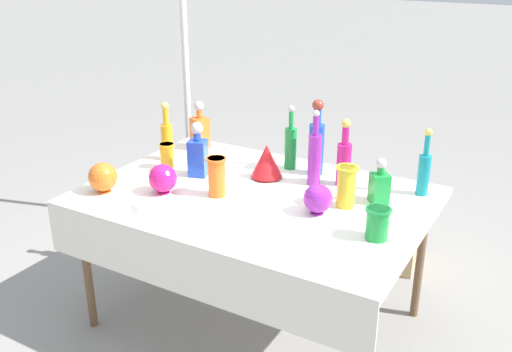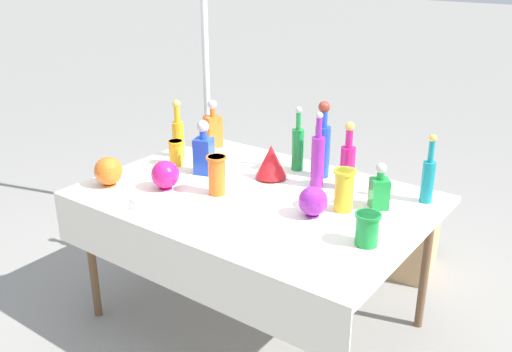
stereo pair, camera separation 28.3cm
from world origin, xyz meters
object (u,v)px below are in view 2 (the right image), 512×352
at_px(round_bowl_1, 313,201).
at_px(fluted_vase_0, 271,161).
at_px(square_decanter_1, 379,190).
at_px(cardboard_box_behind_right, 390,241).
at_px(tall_bottle_0, 322,145).
at_px(round_bowl_2, 109,171).
at_px(square_decanter_0, 204,151).
at_px(slender_vase_2, 344,189).
at_px(tall_bottle_4, 298,147).
at_px(square_decanter_2, 213,128).
at_px(tall_bottle_5, 348,163).
at_px(canopy_pole, 207,87).
at_px(slender_vase_3, 367,228).
at_px(tall_bottle_1, 178,134).
at_px(cardboard_box_behind_left, 291,212).
at_px(tall_bottle_2, 318,158).
at_px(slender_vase_1, 176,152).
at_px(slender_vase_0, 217,174).
at_px(tall_bottle_3, 428,177).
at_px(round_bowl_0, 165,175).

bearing_deg(round_bowl_1, fluted_vase_0, 147.42).
height_order(square_decanter_1, cardboard_box_behind_right, square_decanter_1).
height_order(tall_bottle_0, round_bowl_2, tall_bottle_0).
bearing_deg(square_decanter_0, slender_vase_2, 1.76).
distance_m(tall_bottle_4, square_decanter_2, 0.64).
xyz_separation_m(tall_bottle_5, canopy_pole, (-1.34, 0.46, 0.12)).
distance_m(slender_vase_2, slender_vase_3, 0.34).
xyz_separation_m(tall_bottle_1, cardboard_box_behind_left, (0.32, 0.76, -0.71)).
xyz_separation_m(tall_bottle_2, cardboard_box_behind_right, (0.15, 0.73, -0.75)).
bearing_deg(slender_vase_2, slender_vase_1, -178.67).
bearing_deg(slender_vase_0, fluted_vase_0, 73.13).
distance_m(cardboard_box_behind_left, canopy_pole, 1.05).
distance_m(tall_bottle_0, slender_vase_0, 0.60).
distance_m(slender_vase_0, cardboard_box_behind_right, 1.41).
relative_size(square_decanter_1, round_bowl_2, 1.47).
height_order(slender_vase_1, fluted_vase_0, fluted_vase_0).
bearing_deg(square_decanter_1, tall_bottle_1, -178.51).
bearing_deg(slender_vase_1, round_bowl_2, -99.56).
height_order(tall_bottle_2, tall_bottle_3, tall_bottle_2).
bearing_deg(slender_vase_1, slender_vase_0, -21.50).
bearing_deg(canopy_pole, cardboard_box_behind_right, 8.53).
bearing_deg(cardboard_box_behind_right, slender_vase_0, -114.27).
xyz_separation_m(slender_vase_1, round_bowl_2, (-0.07, -0.43, 0.00)).
bearing_deg(tall_bottle_4, tall_bottle_3, 0.40).
xyz_separation_m(square_decanter_0, round_bowl_0, (-0.02, -0.28, -0.05)).
xyz_separation_m(slender_vase_3, cardboard_box_behind_right, (-0.34, 1.15, -0.67)).
bearing_deg(slender_vase_2, round_bowl_2, -158.18).
distance_m(tall_bottle_2, cardboard_box_behind_right, 1.06).
relative_size(tall_bottle_0, tall_bottle_4, 1.16).
bearing_deg(round_bowl_2, tall_bottle_1, 91.71).
relative_size(square_decanter_0, square_decanter_2, 1.01).
bearing_deg(round_bowl_2, round_bowl_1, 16.61).
height_order(tall_bottle_1, tall_bottle_3, tall_bottle_3).
relative_size(tall_bottle_0, slender_vase_1, 2.89).
relative_size(tall_bottle_5, cardboard_box_behind_right, 0.62).
bearing_deg(round_bowl_1, slender_vase_3, -17.18).
distance_m(round_bowl_0, round_bowl_1, 0.79).
bearing_deg(square_decanter_2, slender_vase_1, -83.97).
height_order(tall_bottle_3, slender_vase_1, tall_bottle_3).
distance_m(tall_bottle_0, round_bowl_0, 0.84).
bearing_deg(slender_vase_3, fluted_vase_0, 153.61).
height_order(square_decanter_1, round_bowl_0, square_decanter_1).
bearing_deg(round_bowl_1, slender_vase_1, 173.22).
distance_m(tall_bottle_2, tall_bottle_3, 0.55).
relative_size(tall_bottle_4, cardboard_box_behind_left, 0.78).
relative_size(tall_bottle_3, fluted_vase_0, 1.85).
height_order(square_decanter_0, round_bowl_0, square_decanter_0).
distance_m(round_bowl_1, round_bowl_2, 1.09).
height_order(tall_bottle_2, cardboard_box_behind_right, tall_bottle_2).
bearing_deg(tall_bottle_5, slender_vase_1, -164.00).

